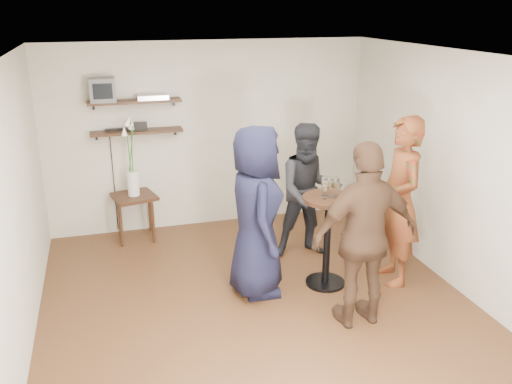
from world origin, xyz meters
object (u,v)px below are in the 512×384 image
person_navy (256,212)px  crt_monitor (102,90)px  dvd_deck (153,97)px  radio (139,126)px  side_table (135,202)px  person_plaid (400,202)px  person_brown (365,236)px  drinks_table (328,229)px  person_dark (309,191)px

person_navy → crt_monitor: bearing=41.0°
dvd_deck → radio: dvd_deck is taller
radio → side_table: 1.02m
radio → person_plaid: bearing=-39.8°
person_brown → side_table: bearing=-55.7°
drinks_table → person_navy: bearing=174.8°
person_plaid → dvd_deck: bearing=-123.6°
person_brown → person_plaid: bearing=-140.3°
person_plaid → person_dark: (-0.72, 0.93, -0.11)m
side_table → person_plaid: size_ratio=0.33×
person_dark → person_navy: (-0.90, -0.73, 0.09)m
crt_monitor → drinks_table: 3.35m
side_table → person_plaid: (2.78, -2.03, 0.44)m
drinks_table → person_plaid: (0.80, -0.12, 0.28)m
person_navy → person_brown: 1.22m
crt_monitor → dvd_deck: size_ratio=0.80×
side_table → person_brown: 3.41m
crt_monitor → radio: (0.42, 0.00, -0.50)m
radio → person_brown: person_brown is taller
person_dark → person_navy: bearing=-134.5°
side_table → radio: bearing=52.7°
person_dark → person_brown: bearing=-85.8°
person_dark → person_brown: (-0.06, -1.62, 0.08)m
crt_monitor → person_brown: bearing=-51.6°
person_dark → drinks_table: bearing=-90.0°
radio → person_navy: person_navy is taller
person_plaid → person_navy: size_ratio=1.02×
crt_monitor → side_table: 1.53m
drinks_table → person_brown: 0.85m
radio → drinks_table: bearing=-48.5°
radio → person_dark: size_ratio=0.13×
dvd_deck → side_table: 1.43m
drinks_table → person_plaid: 0.86m
crt_monitor → person_plaid: bearing=-35.7°
side_table → drinks_table: drinks_table is taller
person_plaid → person_dark: person_plaid is taller
person_navy → side_table: bearing=37.7°
person_plaid → crt_monitor: bearing=-117.2°
person_dark → crt_monitor: bearing=157.6°
crt_monitor → person_navy: size_ratio=0.17×
side_table → person_navy: size_ratio=0.34×
person_brown → drinks_table: bearing=-90.0°
dvd_deck → person_dark: (1.73, -1.28, -1.05)m
side_table → drinks_table: (1.98, -1.91, 0.16)m
side_table → person_plaid: person_plaid is taller
person_navy → radio: bearing=32.4°
crt_monitor → person_navy: (1.45, -2.01, -1.07)m
radio → drinks_table: (1.84, -2.08, -0.84)m
crt_monitor → drinks_table: size_ratio=0.30×
person_dark → person_brown: person_brown is taller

